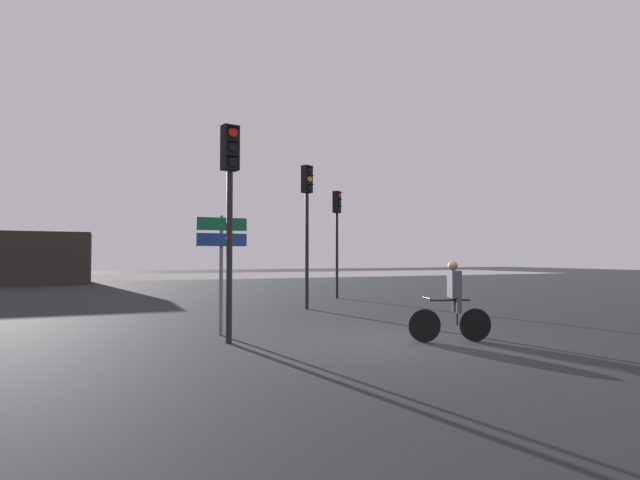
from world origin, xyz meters
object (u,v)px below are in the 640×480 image
Objects in this scene: traffic_light_near_left at (230,191)px; direction_sign_post at (222,252)px; cyclist at (453,301)px; traffic_light_center at (307,210)px; distant_building at (0,258)px; traffic_light_far_right at (337,224)px.

traffic_light_near_left reaches higher than direction_sign_post.
cyclist is (4.14, -1.64, -2.19)m from traffic_light_near_left.
traffic_light_center is at bearing -131.52° from direction_sign_post.
direction_sign_post is (0.07, 1.04, -1.21)m from traffic_light_near_left.
traffic_light_near_left is 1.66× the size of direction_sign_post.
distant_building is 27.43m from traffic_light_near_left.
traffic_light_near_left is 0.98× the size of traffic_light_far_right.
distant_building is at bearing -72.46° from direction_sign_post.
traffic_light_far_right is 2.69× the size of cyclist.
cyclist is at bearing 70.56° from traffic_light_center.
cyclist is at bearing 146.26° from direction_sign_post.
traffic_light_far_right is (2.76, 3.48, -0.18)m from traffic_light_center.
traffic_light_near_left is 11.00m from traffic_light_far_right.
direction_sign_post is at bearing 26.74° from traffic_light_center.
traffic_light_near_left reaches higher than distant_building.
traffic_light_center is 5.88m from direction_sign_post.
direction_sign_post is at bearing 15.02° from traffic_light_far_right.
traffic_light_near_left is at bearing -72.97° from distant_building.
direction_sign_post reaches higher than cyclist.
traffic_light_center is 1.81× the size of direction_sign_post.
traffic_light_near_left is 1.60m from direction_sign_post.
cyclist is (12.17, -27.84, -0.81)m from distant_building.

